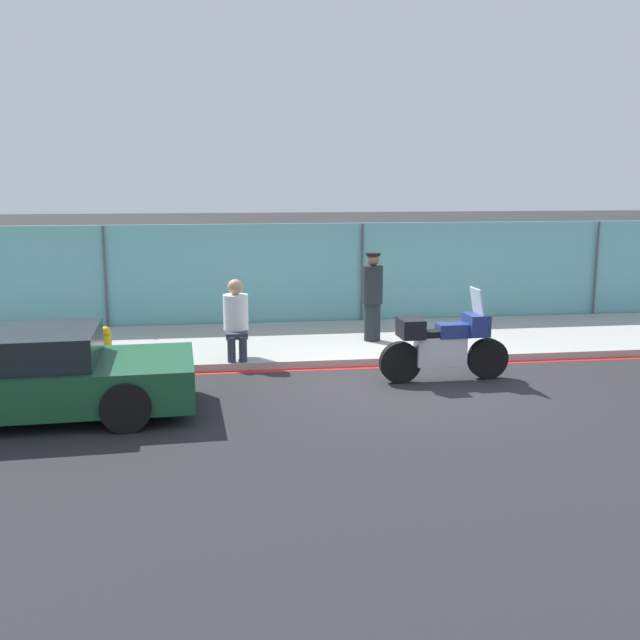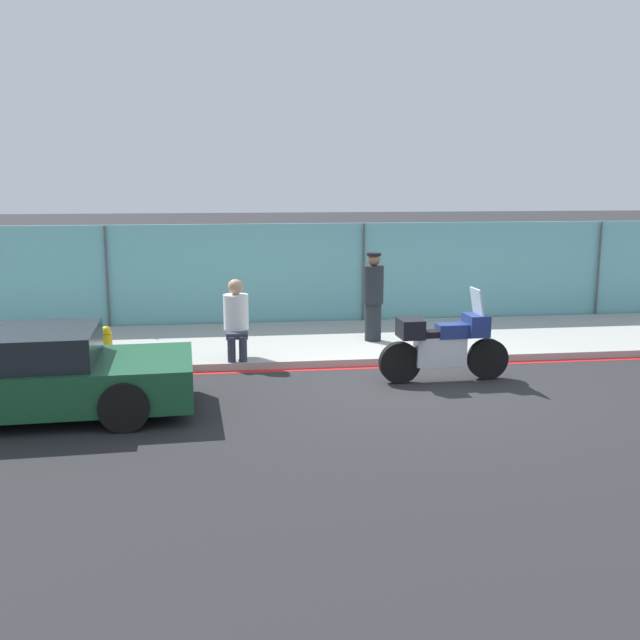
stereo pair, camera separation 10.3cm
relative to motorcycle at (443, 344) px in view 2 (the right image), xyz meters
name	(u,v)px [view 2 (the right image)]	position (x,y,z in m)	size (l,w,h in m)	color
ground_plane	(419,382)	(-0.40, -0.03, -0.60)	(120.00, 120.00, 0.00)	#262628
sidewalk	(380,340)	(-0.40, 2.88, -0.54)	(40.37, 3.58, 0.13)	#9E9E99
curb_paint_stripe	(403,366)	(-0.40, 1.00, -0.60)	(40.37, 0.18, 0.01)	red
storefront_fence	(363,275)	(-0.40, 4.76, 0.52)	(38.35, 0.17, 2.25)	#6BB2B7
motorcycle	(443,344)	(0.00, 0.00, 0.00)	(2.13, 0.54, 1.49)	black
officer_standing	(373,296)	(-0.61, 2.56, 0.39)	(0.38, 0.38, 1.69)	#1E2328
person_seated_on_curb	(236,315)	(-3.24, 1.57, 0.27)	(0.43, 0.72, 1.36)	#2D3342
parked_car_right_down_street	(14,375)	(-6.29, -1.00, -0.01)	(4.72, 2.13, 1.20)	#194C2D
fire_hydrant	(106,344)	(-5.44, 1.54, -0.18)	(0.20, 0.25, 0.61)	gold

